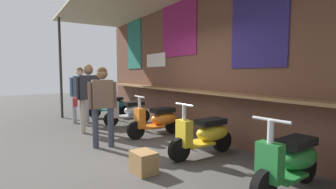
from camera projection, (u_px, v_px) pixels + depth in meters
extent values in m
plane|color=#474442|center=(130.00, 153.00, 4.66)|extent=(31.16, 31.16, 0.00)
cube|color=brown|center=(213.00, 62.00, 5.60)|extent=(11.13, 0.25, 3.45)
cube|color=olive|center=(202.00, 92.00, 5.49)|extent=(10.02, 0.36, 0.05)
cube|color=#236B5B|center=(134.00, 45.00, 8.70)|extent=(1.04, 0.02, 1.62)
cube|color=#841E56|center=(178.00, 28.00, 6.44)|extent=(1.49, 0.02, 1.42)
cube|color=navy|center=(258.00, 24.00, 4.40)|extent=(1.17, 0.02, 1.54)
cube|color=beige|center=(156.00, 60.00, 7.47)|extent=(1.08, 0.03, 0.39)
cylinder|color=#332D28|center=(61.00, 68.00, 8.25)|extent=(0.08, 0.08, 3.30)
ellipsoid|color=#197075|center=(116.00, 104.00, 8.70)|extent=(0.42, 0.72, 0.30)
cube|color=black|center=(114.00, 99.00, 8.65)|extent=(0.33, 0.57, 0.10)
cube|color=#197075|center=(106.00, 110.00, 8.51)|extent=(0.41, 0.52, 0.04)
cube|color=#197075|center=(97.00, 104.00, 8.32)|extent=(0.29, 0.18, 0.44)
cylinder|color=#B7B7BC|center=(97.00, 100.00, 8.30)|extent=(0.07, 0.07, 0.70)
cylinder|color=#B7B7BC|center=(97.00, 89.00, 8.28)|extent=(0.46, 0.06, 0.04)
cylinder|color=black|center=(94.00, 112.00, 8.28)|extent=(0.12, 0.40, 0.40)
cylinder|color=black|center=(122.00, 110.00, 8.86)|extent=(0.12, 0.40, 0.40)
ellipsoid|color=#B2B5BA|center=(136.00, 110.00, 7.34)|extent=(0.39, 0.71, 0.30)
cube|color=black|center=(134.00, 103.00, 7.30)|extent=(0.31, 0.55, 0.10)
cube|color=#B2B5BA|center=(124.00, 116.00, 7.16)|extent=(0.39, 0.51, 0.04)
cube|color=#B2B5BA|center=(114.00, 109.00, 6.98)|extent=(0.28, 0.16, 0.44)
cylinder|color=#B7B7BC|center=(114.00, 105.00, 6.97)|extent=(0.07, 0.07, 0.70)
cylinder|color=#B7B7BC|center=(114.00, 92.00, 6.94)|extent=(0.46, 0.04, 0.04)
cylinder|color=black|center=(111.00, 119.00, 6.95)|extent=(0.11, 0.40, 0.40)
cylinder|color=black|center=(143.00, 116.00, 7.49)|extent=(0.11, 0.40, 0.40)
ellipsoid|color=orange|center=(164.00, 118.00, 5.98)|extent=(0.38, 0.70, 0.30)
cube|color=black|center=(163.00, 110.00, 5.94)|extent=(0.30, 0.55, 0.10)
cube|color=orange|center=(152.00, 126.00, 5.81)|extent=(0.38, 0.50, 0.04)
cube|color=orange|center=(140.00, 118.00, 5.63)|extent=(0.28, 0.16, 0.44)
cylinder|color=#B7B7BC|center=(140.00, 112.00, 5.62)|extent=(0.07, 0.07, 0.70)
cylinder|color=#B7B7BC|center=(140.00, 97.00, 5.59)|extent=(0.46, 0.04, 0.04)
cylinder|color=black|center=(136.00, 131.00, 5.60)|extent=(0.10, 0.40, 0.40)
cylinder|color=black|center=(173.00, 126.00, 6.13)|extent=(0.10, 0.40, 0.40)
ellipsoid|color=gold|center=(213.00, 132.00, 4.57)|extent=(0.40, 0.71, 0.30)
cube|color=black|center=(211.00, 122.00, 4.53)|extent=(0.31, 0.56, 0.10)
cube|color=gold|center=(198.00, 143.00, 4.39)|extent=(0.39, 0.51, 0.04)
cube|color=gold|center=(184.00, 133.00, 4.21)|extent=(0.28, 0.17, 0.44)
cylinder|color=#B7B7BC|center=(184.00, 125.00, 4.20)|extent=(0.07, 0.07, 0.70)
cylinder|color=#B7B7BC|center=(184.00, 105.00, 4.17)|extent=(0.46, 0.05, 0.04)
cylinder|color=black|center=(179.00, 150.00, 4.18)|extent=(0.11, 0.40, 0.40)
cylinder|color=black|center=(222.00, 141.00, 4.73)|extent=(0.11, 0.40, 0.40)
ellipsoid|color=#237533|center=(298.00, 157.00, 3.23)|extent=(0.43, 0.73, 0.30)
cube|color=black|center=(296.00, 142.00, 3.18)|extent=(0.34, 0.57, 0.10)
cube|color=#237533|center=(283.00, 175.00, 3.03)|extent=(0.42, 0.53, 0.04)
cube|color=#237533|center=(270.00, 162.00, 2.84)|extent=(0.29, 0.18, 0.44)
cylinder|color=#B7B7BC|center=(270.00, 151.00, 2.82)|extent=(0.07, 0.07, 0.70)
cylinder|color=#B7B7BC|center=(271.00, 120.00, 2.80)|extent=(0.46, 0.07, 0.04)
cylinder|color=black|center=(264.00, 188.00, 2.80)|extent=(0.13, 0.41, 0.40)
cylinder|color=black|center=(306.00, 168.00, 3.39)|extent=(0.13, 0.41, 0.40)
cylinder|color=#ADA393|center=(96.00, 116.00, 6.27)|extent=(0.12, 0.12, 0.83)
cylinder|color=#ADA393|center=(83.00, 116.00, 6.19)|extent=(0.12, 0.12, 0.83)
cube|color=#232328|center=(89.00, 87.00, 6.17)|extent=(0.28, 0.45, 0.59)
sphere|color=brown|center=(88.00, 70.00, 6.13)|extent=(0.23, 0.23, 0.23)
sphere|color=olive|center=(88.00, 68.00, 6.13)|extent=(0.21, 0.21, 0.21)
cylinder|color=#232328|center=(99.00, 88.00, 6.26)|extent=(0.08, 0.08, 0.56)
cylinder|color=#232328|center=(78.00, 88.00, 6.08)|extent=(0.08, 0.08, 0.56)
cube|color=maroon|center=(75.00, 102.00, 6.07)|extent=(0.27, 0.15, 0.20)
cylinder|color=#999EA8|center=(87.00, 109.00, 7.42)|extent=(0.12, 0.12, 0.81)
cylinder|color=#999EA8|center=(74.00, 110.00, 7.41)|extent=(0.12, 0.12, 0.81)
cube|color=slate|center=(80.00, 86.00, 7.36)|extent=(0.21, 0.41, 0.58)
sphere|color=beige|center=(79.00, 72.00, 7.32)|extent=(0.22, 0.22, 0.22)
sphere|color=olive|center=(79.00, 71.00, 7.32)|extent=(0.20, 0.20, 0.20)
cylinder|color=slate|center=(88.00, 87.00, 7.49)|extent=(0.08, 0.08, 0.54)
cylinder|color=slate|center=(71.00, 87.00, 7.22)|extent=(0.08, 0.08, 0.54)
cylinder|color=#383D4C|center=(111.00, 127.00, 5.03)|extent=(0.12, 0.12, 0.79)
cylinder|color=#383D4C|center=(95.00, 128.00, 4.95)|extent=(0.12, 0.12, 0.79)
cube|color=brown|center=(102.00, 94.00, 4.93)|extent=(0.26, 0.42, 0.56)
sphere|color=brown|center=(102.00, 74.00, 4.90)|extent=(0.21, 0.21, 0.21)
sphere|color=#472D19|center=(102.00, 72.00, 4.90)|extent=(0.20, 0.20, 0.20)
cylinder|color=brown|center=(115.00, 95.00, 5.03)|extent=(0.08, 0.08, 0.52)
cylinder|color=brown|center=(90.00, 96.00, 4.84)|extent=(0.08, 0.08, 0.52)
cube|color=olive|center=(144.00, 162.00, 3.71)|extent=(0.39, 0.33, 0.32)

